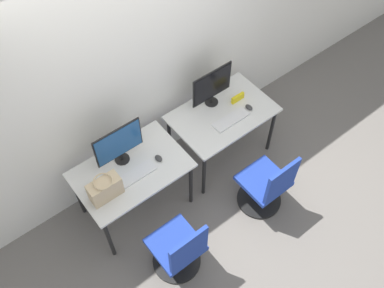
{
  "coord_description": "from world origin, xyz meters",
  "views": [
    {
      "loc": [
        -1.5,
        -1.77,
        4.12
      ],
      "look_at": [
        0.0,
        0.14,
        0.87
      ],
      "focal_mm": 40.0,
      "sensor_mm": 36.0,
      "label": 1
    }
  ],
  "objects_px": {
    "office_chair_left": "(179,251)",
    "keyboard_right": "(231,120)",
    "monitor_left": "(119,144)",
    "mouse_right": "(249,107)",
    "keyboard_left": "(136,175)",
    "monitor_right": "(212,86)",
    "mouse_left": "(159,158)",
    "handbag": "(105,189)",
    "office_chair_right": "(266,187)"
  },
  "relations": [
    {
      "from": "office_chair_left",
      "to": "keyboard_right",
      "type": "height_order",
      "value": "office_chair_left"
    },
    {
      "from": "monitor_left",
      "to": "mouse_right",
      "type": "xyz_separation_m",
      "value": [
        1.41,
        -0.27,
        -0.23
      ]
    },
    {
      "from": "keyboard_left",
      "to": "mouse_right",
      "type": "distance_m",
      "value": 1.41
    },
    {
      "from": "monitor_left",
      "to": "monitor_right",
      "type": "relative_size",
      "value": 1.0
    },
    {
      "from": "mouse_left",
      "to": "mouse_right",
      "type": "relative_size",
      "value": 1.0
    },
    {
      "from": "monitor_right",
      "to": "handbag",
      "type": "distance_m",
      "value": 1.51
    },
    {
      "from": "monitor_left",
      "to": "office_chair_left",
      "type": "height_order",
      "value": "monitor_left"
    },
    {
      "from": "keyboard_left",
      "to": "monitor_left",
      "type": "bearing_deg",
      "value": 90.0
    },
    {
      "from": "monitor_left",
      "to": "keyboard_left",
      "type": "xyz_separation_m",
      "value": [
        0.0,
        -0.23,
        -0.23
      ]
    },
    {
      "from": "keyboard_left",
      "to": "keyboard_right",
      "type": "xyz_separation_m",
      "value": [
        1.15,
        -0.04,
        0.0
      ]
    },
    {
      "from": "monitor_left",
      "to": "mouse_right",
      "type": "relative_size",
      "value": 5.48
    },
    {
      "from": "office_chair_right",
      "to": "mouse_right",
      "type": "bearing_deg",
      "value": 64.27
    },
    {
      "from": "monitor_right",
      "to": "office_chair_right",
      "type": "xyz_separation_m",
      "value": [
        -0.07,
        -1.0,
        -0.62
      ]
    },
    {
      "from": "mouse_right",
      "to": "office_chair_right",
      "type": "distance_m",
      "value": 0.85
    },
    {
      "from": "office_chair_left",
      "to": "monitor_right",
      "type": "relative_size",
      "value": 1.75
    },
    {
      "from": "keyboard_right",
      "to": "mouse_right",
      "type": "xyz_separation_m",
      "value": [
        0.26,
        0.01,
        0.01
      ]
    },
    {
      "from": "mouse_left",
      "to": "keyboard_right",
      "type": "height_order",
      "value": "mouse_left"
    },
    {
      "from": "monitor_left",
      "to": "mouse_left",
      "type": "bearing_deg",
      "value": -37.94
    },
    {
      "from": "keyboard_right",
      "to": "office_chair_right",
      "type": "xyz_separation_m",
      "value": [
        -0.07,
        -0.68,
        -0.38
      ]
    },
    {
      "from": "monitor_left",
      "to": "monitor_right",
      "type": "distance_m",
      "value": 1.15
    },
    {
      "from": "mouse_right",
      "to": "monitor_right",
      "type": "bearing_deg",
      "value": 129.53
    },
    {
      "from": "keyboard_left",
      "to": "mouse_right",
      "type": "bearing_deg",
      "value": -1.44
    },
    {
      "from": "monitor_left",
      "to": "office_chair_left",
      "type": "bearing_deg",
      "value": -92.48
    },
    {
      "from": "mouse_right",
      "to": "mouse_left",
      "type": "bearing_deg",
      "value": 177.32
    },
    {
      "from": "keyboard_right",
      "to": "mouse_right",
      "type": "relative_size",
      "value": 4.56
    },
    {
      "from": "mouse_left",
      "to": "office_chair_right",
      "type": "distance_m",
      "value": 1.16
    },
    {
      "from": "mouse_left",
      "to": "handbag",
      "type": "relative_size",
      "value": 0.3
    },
    {
      "from": "monitor_left",
      "to": "keyboard_left",
      "type": "bearing_deg",
      "value": -90.0
    },
    {
      "from": "keyboard_left",
      "to": "mouse_right",
      "type": "xyz_separation_m",
      "value": [
        1.41,
        -0.04,
        0.01
      ]
    },
    {
      "from": "mouse_left",
      "to": "office_chair_left",
      "type": "distance_m",
      "value": 0.89
    },
    {
      "from": "keyboard_right",
      "to": "handbag",
      "type": "relative_size",
      "value": 1.37
    },
    {
      "from": "office_chair_right",
      "to": "mouse_left",
      "type": "bearing_deg",
      "value": 137.45
    },
    {
      "from": "mouse_left",
      "to": "handbag",
      "type": "height_order",
      "value": "handbag"
    },
    {
      "from": "office_chair_right",
      "to": "monitor_right",
      "type": "bearing_deg",
      "value": 85.86
    },
    {
      "from": "keyboard_left",
      "to": "office_chair_right",
      "type": "relative_size",
      "value": 0.48
    },
    {
      "from": "office_chair_left",
      "to": "mouse_right",
      "type": "bearing_deg",
      "value": 25.25
    },
    {
      "from": "keyboard_right",
      "to": "office_chair_right",
      "type": "distance_m",
      "value": 0.78
    },
    {
      "from": "handbag",
      "to": "keyboard_right",
      "type": "bearing_deg",
      "value": -0.91
    },
    {
      "from": "keyboard_left",
      "to": "office_chair_right",
      "type": "distance_m",
      "value": 1.35
    },
    {
      "from": "office_chair_right",
      "to": "monitor_left",
      "type": "bearing_deg",
      "value": 138.57
    },
    {
      "from": "handbag",
      "to": "keyboard_left",
      "type": "bearing_deg",
      "value": 3.34
    },
    {
      "from": "monitor_right",
      "to": "keyboard_right",
      "type": "height_order",
      "value": "monitor_right"
    },
    {
      "from": "keyboard_right",
      "to": "office_chair_right",
      "type": "relative_size",
      "value": 0.48
    },
    {
      "from": "keyboard_left",
      "to": "mouse_left",
      "type": "relative_size",
      "value": 4.56
    },
    {
      "from": "monitor_right",
      "to": "mouse_right",
      "type": "relative_size",
      "value": 5.48
    },
    {
      "from": "mouse_left",
      "to": "office_chair_left",
      "type": "relative_size",
      "value": 0.1
    },
    {
      "from": "office_chair_right",
      "to": "handbag",
      "type": "xyz_separation_m",
      "value": [
        -1.41,
        0.7,
        0.49
      ]
    },
    {
      "from": "keyboard_right",
      "to": "office_chair_right",
      "type": "bearing_deg",
      "value": -96.08
    },
    {
      "from": "office_chair_right",
      "to": "handbag",
      "type": "relative_size",
      "value": 2.88
    },
    {
      "from": "keyboard_left",
      "to": "mouse_left",
      "type": "distance_m",
      "value": 0.28
    }
  ]
}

